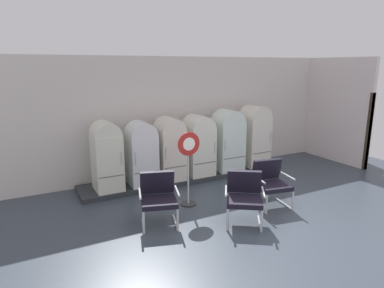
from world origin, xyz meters
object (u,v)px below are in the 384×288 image
at_px(refrigerator_4, 228,138).
at_px(armchair_right, 271,181).
at_px(armchair_left, 158,196).
at_px(refrigerator_2, 170,147).
at_px(armchair_center, 244,195).
at_px(sign_stand, 189,169).
at_px(refrigerator_3, 198,143).
at_px(refrigerator_1, 142,151).
at_px(refrigerator_0, 107,154).
at_px(refrigerator_5, 255,134).

bearing_deg(refrigerator_4, armchair_right, -100.20).
distance_m(armchair_left, armchair_right, 2.33).
xyz_separation_m(refrigerator_2, armchair_left, (-1.04, -1.82, -0.39)).
relative_size(refrigerator_4, armchair_center, 1.69).
height_order(refrigerator_4, sign_stand, refrigerator_4).
bearing_deg(refrigerator_3, armchair_left, -134.95).
xyz_separation_m(refrigerator_4, armchair_left, (-2.69, -1.81, -0.43)).
distance_m(refrigerator_1, armchair_left, 1.87).
height_order(refrigerator_1, refrigerator_2, refrigerator_2).
relative_size(refrigerator_1, armchair_left, 1.57).
distance_m(refrigerator_0, refrigerator_4, 3.15).
height_order(refrigerator_5, armchair_right, refrigerator_5).
relative_size(refrigerator_5, armchair_right, 1.75).
height_order(refrigerator_0, refrigerator_3, refrigerator_0).
distance_m(refrigerator_3, sign_stand, 1.71).
bearing_deg(armchair_center, refrigerator_2, 97.75).
height_order(armchair_left, armchair_center, same).
bearing_deg(armchair_left, refrigerator_4, 33.92).
relative_size(refrigerator_1, refrigerator_4, 0.92).
height_order(refrigerator_4, armchair_center, refrigerator_4).
distance_m(armchair_left, sign_stand, 0.99).
xyz_separation_m(refrigerator_2, refrigerator_3, (0.79, 0.01, -0.01)).
distance_m(refrigerator_1, armchair_center, 2.72).
relative_size(refrigerator_4, refrigerator_5, 0.97).
bearing_deg(armchair_center, refrigerator_1, 112.93).
distance_m(refrigerator_0, refrigerator_3, 2.29).
bearing_deg(refrigerator_0, sign_stand, -46.72).
xyz_separation_m(refrigerator_2, armchair_right, (1.27, -2.15, -0.39)).
distance_m(refrigerator_5, sign_stand, 3.06).
xyz_separation_m(refrigerator_1, refrigerator_5, (3.24, 0.03, 0.09)).
bearing_deg(armchair_right, refrigerator_4, 79.80).
relative_size(refrigerator_1, armchair_center, 1.57).
bearing_deg(refrigerator_1, refrigerator_0, 177.79).
distance_m(refrigerator_4, refrigerator_5, 0.88).
bearing_deg(refrigerator_2, refrigerator_3, 1.05).
bearing_deg(armchair_center, armchair_left, 153.60).
xyz_separation_m(refrigerator_2, sign_stand, (-0.20, -1.37, -0.14)).
bearing_deg(armchair_center, refrigerator_0, 126.14).
relative_size(refrigerator_2, armchair_left, 1.61).
bearing_deg(refrigerator_2, sign_stand, -98.30).
bearing_deg(armchair_center, refrigerator_4, 62.36).
bearing_deg(armchair_center, refrigerator_5, 48.95).
xyz_separation_m(refrigerator_1, refrigerator_3, (1.50, 0.04, 0.02)).
relative_size(refrigerator_5, sign_stand, 1.07).
bearing_deg(armchair_right, armchair_left, 171.89).
height_order(refrigerator_3, refrigerator_5, refrigerator_5).
bearing_deg(refrigerator_4, armchair_left, -146.08).
distance_m(refrigerator_4, sign_stand, 2.30).
bearing_deg(refrigerator_0, armchair_left, -76.09).
xyz_separation_m(refrigerator_1, refrigerator_2, (0.71, 0.02, 0.02)).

